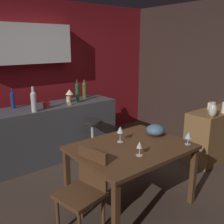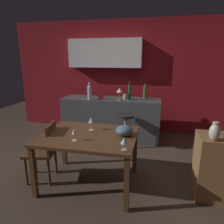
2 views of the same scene
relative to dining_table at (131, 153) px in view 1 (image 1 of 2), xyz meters
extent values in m
plane|color=#47382D|center=(-0.04, 0.35, -0.66)|extent=(9.00, 9.00, 0.00)
cube|color=maroon|center=(-0.04, 2.45, 0.64)|extent=(5.20, 0.10, 2.60)
cube|color=white|center=(-0.34, 2.33, 1.19)|extent=(1.70, 0.32, 0.64)
cube|color=#33231E|center=(2.51, 0.65, 0.64)|extent=(0.10, 4.40, 2.60)
cube|color=#56351E|center=(0.00, 0.00, 0.06)|extent=(1.28, 0.98, 0.04)
cube|color=#56351E|center=(-0.59, 0.44, -0.31)|extent=(0.06, 0.06, 0.70)
cube|color=#56351E|center=(0.59, 0.44, -0.31)|extent=(0.06, 0.06, 0.70)
cube|color=#56351E|center=(-0.59, -0.44, -0.31)|extent=(0.06, 0.06, 0.70)
cube|color=#56351E|center=(0.59, -0.44, -0.31)|extent=(0.06, 0.06, 0.70)
cube|color=#4C4C51|center=(-0.08, 1.76, -0.21)|extent=(2.10, 0.60, 0.90)
cube|color=olive|center=(1.95, 0.08, -0.25)|extent=(1.10, 0.44, 0.82)
cube|color=#56351E|center=(-0.72, -0.05, -0.23)|extent=(0.47, 0.47, 0.04)
cube|color=#56351E|center=(-0.54, -0.02, -0.01)|extent=(0.10, 0.38, 0.43)
cylinder|color=#56351E|center=(-0.91, 0.08, -0.45)|extent=(0.04, 0.04, 0.41)
cylinder|color=#56351E|center=(-0.53, -0.18, -0.45)|extent=(0.04, 0.04, 0.41)
cylinder|color=#56351E|center=(-0.59, 0.14, -0.45)|extent=(0.04, 0.04, 0.41)
cylinder|color=#262323|center=(0.32, 1.24, 0.02)|extent=(0.32, 0.32, 0.04)
cylinder|color=silver|center=(0.32, 1.24, -0.32)|extent=(0.04, 0.04, 0.66)
cylinder|color=silver|center=(0.32, 1.24, -0.64)|extent=(0.34, 0.34, 0.03)
cylinder|color=silver|center=(-0.11, -0.23, 0.08)|extent=(0.07, 0.07, 0.00)
cylinder|color=silver|center=(-0.11, -0.23, 0.13)|extent=(0.01, 0.01, 0.08)
cone|color=silver|center=(-0.11, -0.23, 0.20)|extent=(0.06, 0.06, 0.07)
cylinder|color=silver|center=(-0.02, 0.17, 0.08)|extent=(0.08, 0.08, 0.00)
cylinder|color=silver|center=(-0.02, 0.17, 0.14)|extent=(0.01, 0.01, 0.11)
cone|color=silver|center=(-0.02, 0.17, 0.23)|extent=(0.08, 0.08, 0.08)
cylinder|color=silver|center=(0.54, -0.37, 0.08)|extent=(0.07, 0.07, 0.00)
cylinder|color=silver|center=(0.54, -0.37, 0.12)|extent=(0.01, 0.01, 0.07)
cone|color=silver|center=(0.54, -0.37, 0.19)|extent=(0.08, 0.08, 0.07)
ellipsoid|color=slate|center=(0.47, 0.07, 0.15)|extent=(0.23, 0.23, 0.14)
cylinder|color=silver|center=(-0.49, 1.54, 0.37)|extent=(0.08, 0.08, 0.26)
sphere|color=silver|center=(-0.49, 1.54, 0.50)|extent=(0.08, 0.08, 0.08)
cylinder|color=silver|center=(-0.49, 1.54, 0.57)|extent=(0.04, 0.04, 0.09)
cylinder|color=#475623|center=(0.63, 1.93, 0.36)|extent=(0.08, 0.08, 0.24)
sphere|color=#475623|center=(0.63, 1.93, 0.48)|extent=(0.08, 0.08, 0.08)
cylinder|color=#475623|center=(0.63, 1.93, 0.54)|extent=(0.03, 0.03, 0.06)
cylinder|color=#1E592D|center=(0.32, 1.68, 0.39)|extent=(0.06, 0.06, 0.29)
sphere|color=#1E592D|center=(0.32, 1.68, 0.53)|extent=(0.06, 0.06, 0.06)
cylinder|color=#1E592D|center=(0.32, 1.68, 0.58)|extent=(0.02, 0.02, 0.07)
cylinder|color=navy|center=(-0.66, 1.94, 0.35)|extent=(0.06, 0.06, 0.21)
sphere|color=navy|center=(-0.66, 1.94, 0.46)|extent=(0.06, 0.06, 0.06)
cylinder|color=navy|center=(-0.66, 1.94, 0.51)|extent=(0.02, 0.02, 0.07)
cylinder|color=red|center=(-0.27, 1.62, 0.29)|extent=(0.09, 0.09, 0.10)
torus|color=red|center=(-0.21, 1.62, 0.30)|extent=(0.05, 0.01, 0.05)
cylinder|color=beige|center=(0.22, 1.79, 0.29)|extent=(0.08, 0.08, 0.09)
torus|color=beige|center=(0.27, 1.79, 0.29)|extent=(0.05, 0.01, 0.05)
cylinder|color=#A58447|center=(0.13, 1.60, 0.25)|extent=(0.08, 0.08, 0.02)
cylinder|color=#A58447|center=(0.13, 1.60, 0.34)|extent=(0.02, 0.02, 0.15)
cone|color=beige|center=(0.13, 1.60, 0.45)|extent=(0.13, 0.13, 0.08)
cylinder|color=white|center=(1.90, 0.19, 0.22)|extent=(0.06, 0.06, 0.11)
ellipsoid|color=yellow|center=(1.90, 0.19, 0.28)|extent=(0.01, 0.01, 0.03)
cylinder|color=white|center=(1.88, -0.07, 0.25)|extent=(0.08, 0.08, 0.17)
ellipsoid|color=beige|center=(1.53, -0.08, 0.26)|extent=(0.12, 0.12, 0.20)
cylinder|color=beige|center=(1.53, -0.08, 0.37)|extent=(0.07, 0.07, 0.02)
camera|label=1|loc=(-1.84, -1.95, 1.20)|focal=40.89mm
camera|label=2|loc=(0.85, -2.45, 1.07)|focal=32.64mm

